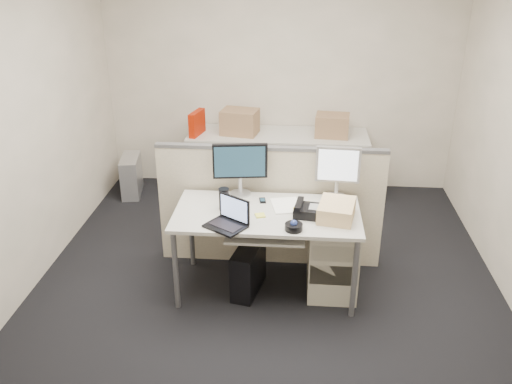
# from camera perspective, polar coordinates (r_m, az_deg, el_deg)

# --- Properties ---
(floor) EXTENTS (4.00, 4.50, 0.01)m
(floor) POSITION_cam_1_polar(r_m,az_deg,el_deg) (4.74, 1.09, -10.06)
(floor) COLOR black
(floor) RESTS_ON ground
(wall_back) EXTENTS (4.00, 0.02, 2.70)m
(wall_back) POSITION_cam_1_polar(r_m,az_deg,el_deg) (6.28, 2.56, 12.35)
(wall_back) COLOR #B2AA98
(wall_back) RESTS_ON ground
(wall_front) EXTENTS (4.00, 0.02, 2.70)m
(wall_front) POSITION_cam_1_polar(r_m,az_deg,el_deg) (2.14, -2.68, -14.75)
(wall_front) COLOR #B2AA98
(wall_front) RESTS_ON ground
(wall_left) EXTENTS (0.02, 4.50, 2.70)m
(wall_left) POSITION_cam_1_polar(r_m,az_deg,el_deg) (4.68, -24.15, 5.76)
(wall_left) COLOR #B2AA98
(wall_left) RESTS_ON ground
(desk) EXTENTS (1.50, 0.75, 0.73)m
(desk) POSITION_cam_1_polar(r_m,az_deg,el_deg) (4.39, 1.16, -2.89)
(desk) COLOR #B9B6AD
(desk) RESTS_ON floor
(keyboard_tray) EXTENTS (0.62, 0.32, 0.02)m
(keyboard_tray) POSITION_cam_1_polar(r_m,az_deg,el_deg) (4.26, 1.00, -4.55)
(keyboard_tray) COLOR #B9B6AD
(keyboard_tray) RESTS_ON desk
(drawer_pedestal) EXTENTS (0.40, 0.55, 0.65)m
(drawer_pedestal) POSITION_cam_1_polar(r_m,az_deg,el_deg) (4.61, 8.05, -6.57)
(drawer_pedestal) COLOR beige
(drawer_pedestal) RESTS_ON floor
(cubicle_partition) EXTENTS (2.00, 0.06, 1.10)m
(cubicle_partition) POSITION_cam_1_polar(r_m,az_deg,el_deg) (4.84, 1.49, -1.64)
(cubicle_partition) COLOR beige
(cubicle_partition) RESTS_ON floor
(back_counter) EXTENTS (2.00, 0.60, 0.72)m
(back_counter) POSITION_cam_1_polar(r_m,az_deg,el_deg) (6.27, 2.27, 2.85)
(back_counter) COLOR beige
(back_counter) RESTS_ON floor
(monitor_main) EXTENTS (0.48, 0.24, 0.46)m
(monitor_main) POSITION_cam_1_polar(r_m,az_deg,el_deg) (4.58, -1.68, 2.38)
(monitor_main) COLOR black
(monitor_main) RESTS_ON desk
(monitor_small) EXTENTS (0.38, 0.20, 0.45)m
(monitor_small) POSITION_cam_1_polar(r_m,az_deg,el_deg) (4.57, 8.57, 1.97)
(monitor_small) COLOR #B7B7BC
(monitor_small) RESTS_ON desk
(laptop) EXTENTS (0.37, 0.34, 0.22)m
(laptop) POSITION_cam_1_polar(r_m,az_deg,el_deg) (4.09, -3.27, -2.38)
(laptop) COLOR black
(laptop) RESTS_ON desk
(trackball) EXTENTS (0.18, 0.18, 0.05)m
(trackball) POSITION_cam_1_polar(r_m,az_deg,el_deg) (4.10, 3.99, -3.69)
(trackball) COLOR black
(trackball) RESTS_ON desk
(desk_phone) EXTENTS (0.27, 0.23, 0.08)m
(desk_phone) POSITION_cam_1_polar(r_m,az_deg,el_deg) (4.31, 5.69, -2.03)
(desk_phone) COLOR black
(desk_phone) RESTS_ON desk
(paper_stack) EXTENTS (0.28, 0.33, 0.01)m
(paper_stack) POSITION_cam_1_polar(r_m,az_deg,el_deg) (4.46, 3.19, -1.43)
(paper_stack) COLOR white
(paper_stack) RESTS_ON desk
(sticky_pad) EXTENTS (0.09, 0.09, 0.01)m
(sticky_pad) POSITION_cam_1_polar(r_m,az_deg,el_deg) (4.30, 0.44, -2.48)
(sticky_pad) COLOR #E4E247
(sticky_pad) RESTS_ON desk
(travel_mug) EXTENTS (0.10, 0.10, 0.17)m
(travel_mug) POSITION_cam_1_polar(r_m,az_deg,el_deg) (4.38, -3.39, -0.82)
(travel_mug) COLOR black
(travel_mug) RESTS_ON desk
(banana) EXTENTS (0.18, 0.18, 0.04)m
(banana) POSITION_cam_1_polar(r_m,az_deg,el_deg) (4.44, 4.86, -1.42)
(banana) COLOR #D2D539
(banana) RESTS_ON desk
(cellphone) EXTENTS (0.06, 0.10, 0.01)m
(cellphone) POSITION_cam_1_polar(r_m,az_deg,el_deg) (4.54, 0.69, -0.89)
(cellphone) COLOR black
(cellphone) RESTS_ON desk
(manila_folders) EXTENTS (0.33, 0.39, 0.13)m
(manila_folders) POSITION_cam_1_polar(r_m,az_deg,el_deg) (4.30, 8.48, -1.92)
(manila_folders) COLOR beige
(manila_folders) RESTS_ON desk
(keyboard) EXTENTS (0.47, 0.19, 0.03)m
(keyboard) POSITION_cam_1_polar(r_m,az_deg,el_deg) (4.28, 0.37, -3.98)
(keyboard) COLOR black
(keyboard) RESTS_ON keyboard_tray
(pc_tower_desk) EXTENTS (0.27, 0.47, 0.42)m
(pc_tower_desk) POSITION_cam_1_polar(r_m,az_deg,el_deg) (4.59, -0.82, -8.15)
(pc_tower_desk) COLOR black
(pc_tower_desk) RESTS_ON floor
(pc_tower_spare_dark) EXTENTS (0.30, 0.50, 0.43)m
(pc_tower_spare_dark) POSITION_cam_1_polar(r_m,az_deg,el_deg) (6.54, -6.94, 2.29)
(pc_tower_spare_dark) COLOR black
(pc_tower_spare_dark) RESTS_ON floor
(pc_tower_spare_silver) EXTENTS (0.27, 0.51, 0.45)m
(pc_tower_spare_silver) POSITION_cam_1_polar(r_m,az_deg,el_deg) (6.49, -12.99, 1.71)
(pc_tower_spare_silver) COLOR #B7B7BC
(pc_tower_spare_silver) RESTS_ON floor
(cardboard_box_left) EXTENTS (0.44, 0.36, 0.29)m
(cardboard_box_left) POSITION_cam_1_polar(r_m,az_deg,el_deg) (6.11, -1.72, 7.30)
(cardboard_box_left) COLOR olive
(cardboard_box_left) RESTS_ON back_counter
(cardboard_box_right) EXTENTS (0.39, 0.32, 0.26)m
(cardboard_box_right) POSITION_cam_1_polar(r_m,az_deg,el_deg) (6.09, 8.02, 6.87)
(cardboard_box_right) COLOR olive
(cardboard_box_right) RESTS_ON back_counter
(red_binder) EXTENTS (0.14, 0.32, 0.29)m
(red_binder) POSITION_cam_1_polar(r_m,az_deg,el_deg) (6.11, -6.23, 7.14)
(red_binder) COLOR #A61A02
(red_binder) RESTS_ON back_counter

